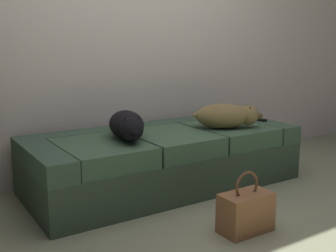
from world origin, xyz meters
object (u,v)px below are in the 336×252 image
at_px(dog_dark, 127,125).
at_px(dog_tan, 227,116).
at_px(couch, 165,159).
at_px(tv_remote, 259,119).
at_px(handbag, 246,212).

relative_size(dog_dark, dog_tan, 1.02).
bearing_deg(couch, tv_remote, -4.32).
distance_m(couch, tv_remote, 0.97).
bearing_deg(tv_remote, dog_dark, 174.58).
relative_size(dog_tan, handbag, 1.47).
height_order(dog_dark, dog_tan, dog_tan).
height_order(couch, tv_remote, tv_remote).
height_order(couch, dog_tan, dog_tan).
bearing_deg(handbag, dog_dark, 110.67).
distance_m(tv_remote, handbag, 1.35).
bearing_deg(dog_tan, handbag, -123.20).
xyz_separation_m(tv_remote, handbag, (-0.97, -0.89, -0.33)).
bearing_deg(handbag, tv_remote, 42.46).
distance_m(dog_dark, dog_tan, 0.85).
bearing_deg(couch, dog_tan, -19.20).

